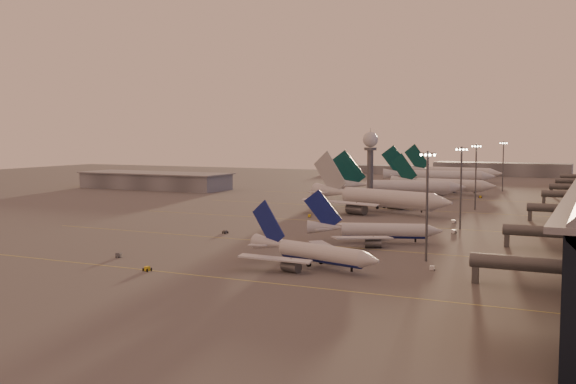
% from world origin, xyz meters
% --- Properties ---
extents(ground, '(700.00, 700.00, 0.00)m').
position_xyz_m(ground, '(0.00, 0.00, 0.00)').
color(ground, '#565454').
rests_on(ground, ground).
extents(taxiway_markings, '(180.00, 185.25, 0.02)m').
position_xyz_m(taxiway_markings, '(30.00, 56.00, 0.01)').
color(taxiway_markings, '#E0D54F').
rests_on(taxiway_markings, ground).
extents(hangar, '(82.00, 27.00, 8.50)m').
position_xyz_m(hangar, '(-120.00, 140.00, 4.32)').
color(hangar, slate).
rests_on(hangar, ground).
extents(radar_tower, '(6.40, 6.40, 31.10)m').
position_xyz_m(radar_tower, '(5.00, 120.00, 20.95)').
color(radar_tower, '#525459').
rests_on(radar_tower, ground).
extents(mast_a, '(3.60, 0.56, 25.00)m').
position_xyz_m(mast_a, '(58.00, 0.00, 13.74)').
color(mast_a, '#525459').
rests_on(mast_a, ground).
extents(mast_b, '(3.60, 0.56, 25.00)m').
position_xyz_m(mast_b, '(55.00, 55.00, 13.74)').
color(mast_b, '#525459').
rests_on(mast_b, ground).
extents(mast_c, '(3.60, 0.56, 25.00)m').
position_xyz_m(mast_c, '(50.00, 110.00, 13.74)').
color(mast_c, '#525459').
rests_on(mast_c, ground).
extents(mast_d, '(3.60, 0.56, 25.00)m').
position_xyz_m(mast_d, '(48.00, 200.00, 13.74)').
color(mast_d, '#525459').
rests_on(mast_d, ground).
extents(distant_horizon, '(165.00, 37.50, 9.00)m').
position_xyz_m(distant_horizon, '(2.62, 325.14, 3.89)').
color(distant_horizon, slate).
rests_on(distant_horizon, ground).
extents(narrowbody_near, '(34.26, 26.94, 13.74)m').
position_xyz_m(narrowbody_near, '(37.46, -17.42, 2.78)').
color(narrowbody_near, silver).
rests_on(narrowbody_near, ground).
extents(narrowbody_mid, '(35.02, 27.49, 14.16)m').
position_xyz_m(narrowbody_mid, '(39.52, 18.97, 2.87)').
color(narrowbody_mid, silver).
rests_on(narrowbody_mid, ground).
extents(widebody_white, '(60.49, 47.66, 22.16)m').
position_xyz_m(widebody_white, '(18.84, 88.46, 3.84)').
color(widebody_white, silver).
rests_on(widebody_white, ground).
extents(greentail_a, '(58.00, 46.18, 21.63)m').
position_xyz_m(greentail_a, '(11.29, 141.46, 3.82)').
color(greentail_a, silver).
rests_on(greentail_a, ground).
extents(greentail_b, '(52.75, 42.29, 19.26)m').
position_xyz_m(greentail_b, '(23.85, 172.70, 3.40)').
color(greentail_b, silver).
rests_on(greentail_b, ground).
extents(greentail_c, '(60.74, 48.49, 22.43)m').
position_xyz_m(greentail_c, '(11.07, 221.97, 3.96)').
color(greentail_c, silver).
rests_on(greentail_c, ground).
extents(greentail_d, '(61.49, 49.32, 22.43)m').
position_xyz_m(greentail_d, '(10.33, 262.92, 3.96)').
color(greentail_d, silver).
rests_on(greentail_d, ground).
extents(gsv_truck_a, '(6.06, 3.69, 2.30)m').
position_xyz_m(gsv_truck_a, '(-7.68, -25.95, 1.17)').
color(gsv_truck_a, '#4F5154').
rests_on(gsv_truck_a, ground).
extents(gsv_tug_near, '(2.40, 3.50, 0.93)m').
position_xyz_m(gsv_tug_near, '(7.60, -35.98, 0.48)').
color(gsv_tug_near, yellow).
rests_on(gsv_tug_near, ground).
extents(gsv_catering_a, '(4.66, 2.50, 3.68)m').
position_xyz_m(gsv_catering_a, '(61.78, -9.52, 1.84)').
color(gsv_catering_a, white).
rests_on(gsv_catering_a, ground).
extents(gsv_tug_mid, '(3.52, 2.83, 0.88)m').
position_xyz_m(gsv_tug_mid, '(-4.79, 17.23, 0.45)').
color(gsv_tug_mid, '#4F5154').
rests_on(gsv_tug_mid, ground).
extents(gsv_truck_b, '(6.38, 3.38, 2.45)m').
position_xyz_m(gsv_truck_b, '(55.67, 44.81, 1.25)').
color(gsv_truck_b, white).
rests_on(gsv_truck_b, ground).
extents(gsv_truck_c, '(5.49, 3.39, 2.09)m').
position_xyz_m(gsv_truck_c, '(2.59, 62.60, 1.06)').
color(gsv_truck_c, yellow).
rests_on(gsv_truck_c, ground).
extents(gsv_catering_b, '(5.19, 3.13, 3.97)m').
position_xyz_m(gsv_catering_b, '(50.62, 68.61, 1.98)').
color(gsv_catering_b, white).
rests_on(gsv_catering_b, ground).
extents(gsv_truck_d, '(2.68, 6.01, 2.35)m').
position_xyz_m(gsv_truck_d, '(-16.37, 120.65, 1.20)').
color(gsv_truck_d, white).
rests_on(gsv_truck_d, ground).
extents(gsv_tug_hangar, '(3.55, 2.35, 0.96)m').
position_xyz_m(gsv_tug_hangar, '(43.95, 159.25, 0.49)').
color(gsv_tug_hangar, yellow).
rests_on(gsv_tug_hangar, ground).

